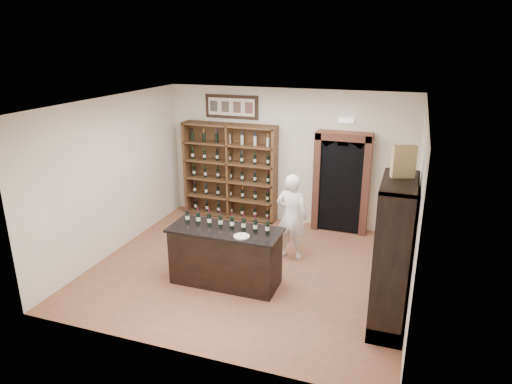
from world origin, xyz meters
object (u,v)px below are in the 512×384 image
(counter_bottle_0, at_px, (187,216))
(side_cabinet, at_px, (393,278))
(wine_shelf, at_px, (230,171))
(wine_crate, at_px, (404,162))
(tasting_counter, at_px, (225,256))
(shopkeeper, at_px, (292,217))

(counter_bottle_0, height_order, side_cabinet, side_cabinet)
(wine_shelf, distance_m, wine_crate, 5.05)
(tasting_counter, xyz_separation_m, side_cabinet, (2.72, -0.30, 0.26))
(tasting_counter, distance_m, counter_bottle_0, 0.95)
(wine_shelf, height_order, side_cabinet, same)
(shopkeeper, bearing_deg, wine_crate, 148.16)
(shopkeeper, bearing_deg, wine_shelf, -35.43)
(wine_shelf, xyz_separation_m, tasting_counter, (1.10, -2.93, -0.61))
(side_cabinet, xyz_separation_m, wine_crate, (-0.03, 0.17, 1.66))
(wine_crate, bearing_deg, wine_shelf, 122.40)
(tasting_counter, relative_size, counter_bottle_0, 6.27)
(side_cabinet, distance_m, shopkeeper, 2.51)
(wine_shelf, height_order, counter_bottle_0, wine_shelf)
(wine_shelf, height_order, shopkeeper, wine_shelf)
(wine_shelf, distance_m, counter_bottle_0, 2.89)
(side_cabinet, relative_size, shopkeeper, 1.32)
(counter_bottle_0, xyz_separation_m, shopkeeper, (1.52, 1.24, -0.28))
(counter_bottle_0, distance_m, side_cabinet, 3.48)
(shopkeeper, relative_size, wine_crate, 3.81)
(tasting_counter, distance_m, wine_crate, 3.32)
(wine_shelf, height_order, tasting_counter, wine_shelf)
(counter_bottle_0, bearing_deg, side_cabinet, -6.03)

